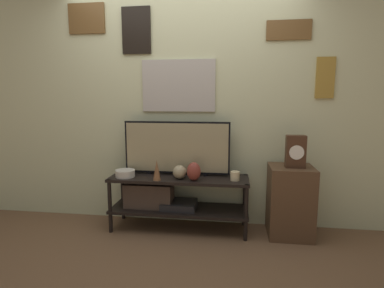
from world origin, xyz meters
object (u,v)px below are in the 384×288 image
(television, at_px, (177,148))
(vase_wide_bowl, at_px, (125,173))
(vase_round_glass, at_px, (180,172))
(vase_urn_stoneware, at_px, (194,171))
(vase_slim_bronze, at_px, (157,170))
(candle_jar, at_px, (235,176))
(mantel_clock, at_px, (296,152))

(television, relative_size, vase_wide_bowl, 5.57)
(vase_round_glass, xyz_separation_m, vase_urn_stoneware, (0.15, -0.05, 0.02))
(television, bearing_deg, vase_slim_bronze, -122.20)
(vase_slim_bronze, height_order, vase_urn_stoneware, vase_slim_bronze)
(candle_jar, bearing_deg, vase_round_glass, -178.60)
(vase_urn_stoneware, bearing_deg, television, 135.79)
(television, distance_m, mantel_clock, 1.20)
(television, height_order, vase_wide_bowl, television)
(vase_wide_bowl, distance_m, candle_jar, 1.13)
(vase_wide_bowl, xyz_separation_m, vase_urn_stoneware, (0.73, -0.04, 0.06))
(vase_round_glass, bearing_deg, mantel_clock, 1.83)
(vase_urn_stoneware, bearing_deg, vase_wide_bowl, 176.73)
(television, bearing_deg, mantel_clock, -5.79)
(television, xyz_separation_m, vase_slim_bronze, (-0.16, -0.25, -0.19))
(candle_jar, relative_size, mantel_clock, 0.29)
(candle_jar, bearing_deg, mantel_clock, 2.26)
(vase_wide_bowl, height_order, candle_jar, candle_jar)
(vase_urn_stoneware, distance_m, mantel_clock, 1.01)
(vase_urn_stoneware, bearing_deg, candle_jar, 8.36)
(vase_slim_bronze, bearing_deg, mantel_clock, 5.40)
(vase_wide_bowl, height_order, mantel_clock, mantel_clock)
(vase_wide_bowl, xyz_separation_m, vase_round_glass, (0.58, 0.00, 0.03))
(vase_round_glass, bearing_deg, vase_urn_stoneware, -16.99)
(vase_slim_bronze, height_order, candle_jar, vase_slim_bronze)
(vase_round_glass, distance_m, vase_slim_bronze, 0.23)
(television, distance_m, vase_urn_stoneware, 0.35)
(mantel_clock, bearing_deg, vase_wide_bowl, -178.63)
(vase_slim_bronze, distance_m, vase_urn_stoneware, 0.37)
(television, bearing_deg, vase_wide_bowl, -162.67)
(vase_slim_bronze, xyz_separation_m, candle_jar, (0.77, 0.10, -0.06))
(vase_slim_bronze, relative_size, mantel_clock, 0.66)
(vase_wide_bowl, xyz_separation_m, candle_jar, (1.13, 0.02, 0.01))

